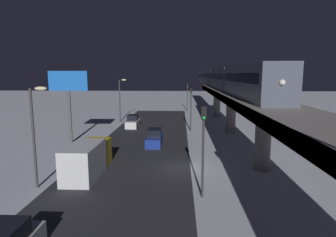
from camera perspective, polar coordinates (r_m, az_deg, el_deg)
ground_plane at (r=26.44m, az=2.56°, el=-9.90°), size 240.00×240.00×0.00m
avenue_asphalt at (r=26.83m, az=-7.45°, el=-9.68°), size 11.00×81.57×0.01m
elevated_railway at (r=26.26m, az=18.60°, el=1.31°), size 5.00×81.57×6.06m
subway_train at (r=58.46m, az=9.89°, el=8.11°), size 2.94×74.07×3.40m
sedan_white at (r=46.63m, az=-7.05°, el=-0.71°), size 1.91×4.72×1.97m
sedan_blue at (r=34.63m, az=-2.74°, el=-3.99°), size 1.80×4.73×1.97m
box_truck at (r=25.57m, az=-15.82°, el=-7.73°), size 2.40×7.40×2.80m
traffic_light_near at (r=19.38m, az=7.10°, el=-4.06°), size 0.32×0.44×6.40m
traffic_light_mid at (r=42.68m, az=4.63°, el=3.07°), size 0.32×0.44×6.40m
traffic_light_far at (r=66.19m, az=3.91°, el=5.14°), size 0.32×0.44×6.40m
commercial_billboard at (r=36.82m, az=-19.35°, el=5.77°), size 4.80×0.36×8.90m
street_lamp_near at (r=22.97m, az=-25.04°, el=-1.22°), size 1.35×0.44×7.65m
street_lamp_far at (r=51.28m, az=-9.44°, el=4.64°), size 1.35×0.44×7.65m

